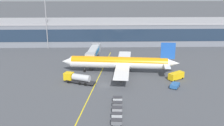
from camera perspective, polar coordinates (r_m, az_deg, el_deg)
ground_plane at (r=89.36m, az=-1.53°, el=-4.65°), size 700.00×700.00×0.00m
apron_lead_in_line at (r=91.27m, az=-3.39°, el=-4.20°), size 11.76×79.22×0.01m
terminal_building at (r=148.16m, az=-4.27°, el=6.53°), size 192.29×22.25×12.11m
main_airliner at (r=99.42m, az=1.64°, el=0.11°), size 42.81×34.02×11.73m
jet_bridge at (r=110.32m, az=-3.83°, el=2.32°), size 5.59×19.27×6.76m
fuel_tanker at (r=91.27m, az=-7.20°, el=-3.14°), size 10.92×6.53×3.25m
pushback_tug at (r=89.37m, az=12.94°, el=-4.52°), size 3.84×4.44×1.40m
lavatory_truck at (r=96.33m, az=13.14°, el=-2.57°), size 6.07×5.22×2.50m
baggage_cart_0 at (r=66.10m, az=0.96°, el=-12.17°), size 2.74×1.77×1.48m
baggage_cart_1 at (r=68.91m, az=1.02°, el=-10.87°), size 2.74×1.77×1.48m
baggage_cart_2 at (r=71.75m, az=1.07°, el=-9.67°), size 2.74×1.77×1.48m
baggage_cart_3 at (r=74.62m, az=1.12°, el=-8.56°), size 2.74×1.77×1.48m
baggage_cart_4 at (r=77.52m, az=1.16°, el=-7.54°), size 2.74×1.77×1.48m
apron_light_mast_0 at (r=137.81m, az=-13.54°, el=8.88°), size 2.80×0.50×25.07m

